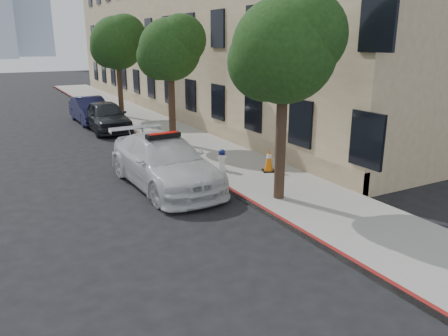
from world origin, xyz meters
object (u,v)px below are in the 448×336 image
Objects in this scene: police_car at (164,162)px; parked_car_far at (90,110)px; parked_car_mid at (106,116)px; fire_hydrant at (222,160)px; traffic_cone at (269,160)px.

police_car is 1.27× the size of parked_car_far.
parked_car_mid reaches higher than fire_hydrant.
fire_hydrant is at bearing -79.82° from parked_car_mid.
parked_car_far is at bearing 103.37° from traffic_cone.
traffic_cone is at bearing -13.13° from police_car.
parked_car_far is 12.51m from fire_hydrant.
parked_car_far is 13.63m from traffic_cone.
police_car is 12.58m from parked_car_far.
traffic_cone is at bearing -77.74° from parked_car_far.
parked_car_mid reaches higher than parked_car_far.
parked_car_mid is at bearing 100.30° from fire_hydrant.
parked_car_mid is 6.01× the size of fire_hydrant.
parked_car_mid reaches higher than traffic_cone.
fire_hydrant is (1.57, -9.58, -0.25)m from parked_car_mid.
parked_car_mid is 1.03× the size of parked_car_far.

